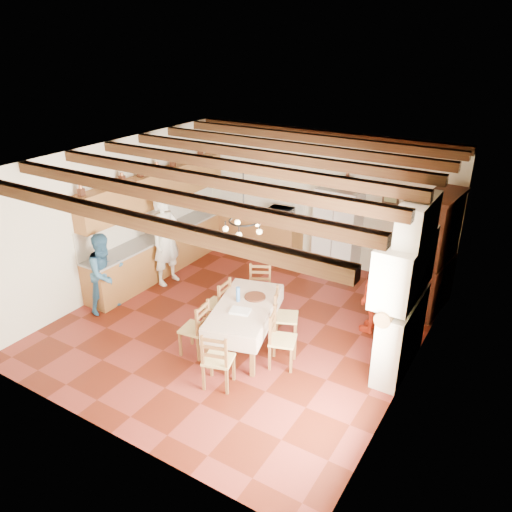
{
  "coord_description": "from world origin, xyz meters",
  "views": [
    {
      "loc": [
        4.3,
        -6.57,
        4.91
      ],
      "look_at": [
        0.1,
        0.3,
        1.25
      ],
      "focal_mm": 35.0,
      "sensor_mm": 36.0,
      "label": 1
    }
  ],
  "objects": [
    {
      "name": "floor",
      "position": [
        0.0,
        0.0,
        -0.01
      ],
      "size": [
        6.0,
        6.5,
        0.02
      ],
      "primitive_type": "cube",
      "color": "#4F170B",
      "rests_on": "ground"
    },
    {
      "name": "ceiling",
      "position": [
        0.0,
        0.0,
        3.01
      ],
      "size": [
        6.0,
        6.5,
        0.02
      ],
      "primitive_type": "cube",
      "color": "white",
      "rests_on": "ground"
    },
    {
      "name": "wall_back",
      "position": [
        0.0,
        3.26,
        1.5
      ],
      "size": [
        6.0,
        0.02,
        3.0
      ],
      "primitive_type": "cube",
      "color": "#EAE4C5",
      "rests_on": "ground"
    },
    {
      "name": "wall_front",
      "position": [
        0.0,
        -3.26,
        1.5
      ],
      "size": [
        6.0,
        0.02,
        3.0
      ],
      "primitive_type": "cube",
      "color": "#EAE4C5",
      "rests_on": "ground"
    },
    {
      "name": "wall_left",
      "position": [
        -3.01,
        0.0,
        1.5
      ],
      "size": [
        0.02,
        6.5,
        3.0
      ],
      "primitive_type": "cube",
      "color": "#EAE4C5",
      "rests_on": "ground"
    },
    {
      "name": "wall_right",
      "position": [
        3.01,
        0.0,
        1.5
      ],
      "size": [
        0.02,
        6.5,
        3.0
      ],
      "primitive_type": "cube",
      "color": "#EAE4C5",
      "rests_on": "ground"
    },
    {
      "name": "ceiling_beams",
      "position": [
        0.0,
        0.0,
        2.91
      ],
      "size": [
        6.0,
        6.3,
        0.16
      ],
      "primitive_type": null,
      "color": "#34190F",
      "rests_on": "ground"
    },
    {
      "name": "lower_cabinets_left",
      "position": [
        -2.7,
        1.05,
        0.43
      ],
      "size": [
        0.6,
        4.3,
        0.86
      ],
      "primitive_type": "cube",
      "color": "brown",
      "rests_on": "ground"
    },
    {
      "name": "lower_cabinets_back",
      "position": [
        -1.55,
        2.95,
        0.43
      ],
      "size": [
        2.3,
        0.6,
        0.86
      ],
      "primitive_type": "cube",
      "color": "brown",
      "rests_on": "ground"
    },
    {
      "name": "countertop_left",
      "position": [
        -2.7,
        1.05,
        0.88
      ],
      "size": [
        0.62,
        4.3,
        0.04
      ],
      "primitive_type": "cube",
      "color": "gray",
      "rests_on": "lower_cabinets_left"
    },
    {
      "name": "countertop_back",
      "position": [
        -1.55,
        2.95,
        0.88
      ],
      "size": [
        2.34,
        0.62,
        0.04
      ],
      "primitive_type": "cube",
      "color": "gray",
      "rests_on": "lower_cabinets_back"
    },
    {
      "name": "backsplash_left",
      "position": [
        -2.98,
        1.05,
        1.2
      ],
      "size": [
        0.03,
        4.3,
        0.6
      ],
      "primitive_type": "cube",
      "color": "white",
      "rests_on": "ground"
    },
    {
      "name": "backsplash_back",
      "position": [
        -1.55,
        3.23,
        1.2
      ],
      "size": [
        2.3,
        0.03,
        0.6
      ],
      "primitive_type": "cube",
      "color": "white",
      "rests_on": "ground"
    },
    {
      "name": "upper_cabinets",
      "position": [
        -2.83,
        1.05,
        1.85
      ],
      "size": [
        0.35,
        4.2,
        0.7
      ],
      "primitive_type": "cube",
      "color": "brown",
      "rests_on": "ground"
    },
    {
      "name": "fireplace",
      "position": [
        2.72,
        0.2,
        1.4
      ],
      "size": [
        0.56,
        1.6,
        2.8
      ],
      "primitive_type": null,
      "color": "beige",
      "rests_on": "ground"
    },
    {
      "name": "wall_picture",
      "position": [
        1.55,
        3.23,
        1.85
      ],
      "size": [
        0.34,
        0.03,
        0.42
      ],
      "primitive_type": "cube",
      "color": "#2F1F15",
      "rests_on": "ground"
    },
    {
      "name": "refrigerator",
      "position": [
        0.55,
        3.07,
        0.93
      ],
      "size": [
        0.96,
        0.8,
        1.87
      ],
      "primitive_type": "cube",
      "rotation": [
        0.0,
        0.0,
        -0.03
      ],
      "color": "silver",
      "rests_on": "floor"
    },
    {
      "name": "hutch",
      "position": [
        2.75,
        2.31,
        1.15
      ],
      "size": [
        0.65,
        1.31,
        2.3
      ],
      "primitive_type": null,
      "rotation": [
        0.0,
        0.0,
        -0.1
      ],
      "color": "#361B0E",
      "rests_on": "floor"
    },
    {
      "name": "dining_table",
      "position": [
        0.41,
        -0.57,
        0.69
      ],
      "size": [
        1.34,
        1.94,
        0.77
      ],
      "rotation": [
        0.0,
        0.0,
        0.27
      ],
      "color": "beige",
      "rests_on": "floor"
    },
    {
      "name": "chandelier",
      "position": [
        0.41,
        -0.57,
        2.25
      ],
      "size": [
        0.47,
        0.47,
        0.03
      ],
      "primitive_type": "torus",
      "color": "black",
      "rests_on": "ground"
    },
    {
      "name": "chair_left_near",
      "position": [
        -0.17,
        -1.2,
        0.48
      ],
      "size": [
        0.45,
        0.47,
        0.96
      ],
      "primitive_type": null,
      "rotation": [
        0.0,
        0.0,
        -1.45
      ],
      "color": "brown",
      "rests_on": "floor"
    },
    {
      "name": "chair_left_far",
      "position": [
        -0.32,
        -0.35,
        0.48
      ],
      "size": [
        0.42,
        0.44,
        0.96
      ],
      "primitive_type": null,
      "rotation": [
        0.0,
        0.0,
        -1.52
      ],
      "color": "brown",
      "rests_on": "floor"
    },
    {
      "name": "chair_right_near",
      "position": [
        1.22,
        -0.73,
        0.48
      ],
      "size": [
        0.51,
        0.52,
        0.96
      ],
      "primitive_type": null,
      "rotation": [
        0.0,
        0.0,
        1.89
      ],
      "color": "brown",
      "rests_on": "floor"
    },
    {
      "name": "chair_right_far",
      "position": [
        0.93,
        -0.09,
        0.48
      ],
      "size": [
        0.54,
        0.55,
        0.96
      ],
      "primitive_type": null,
      "rotation": [
        0.0,
        0.0,
        1.99
      ],
      "color": "brown",
      "rests_on": "floor"
    },
    {
      "name": "chair_end_near",
      "position": [
        0.65,
        -1.67,
        0.48
      ],
      "size": [
        0.52,
        0.5,
        0.96
      ],
      "primitive_type": null,
      "rotation": [
        0.0,
        0.0,
        3.43
      ],
      "color": "brown",
      "rests_on": "floor"
    },
    {
      "name": "chair_end_far",
      "position": [
        0.09,
        0.45,
        0.48
      ],
      "size": [
        0.56,
        0.55,
        0.96
      ],
      "primitive_type": null,
      "rotation": [
        0.0,
        0.0,
        0.48
      ],
      "color": "brown",
      "rests_on": "floor"
    },
    {
      "name": "person_man",
      "position": [
        -2.23,
        0.55,
        0.97
      ],
      "size": [
        0.53,
        0.75,
        1.93
      ],
      "primitive_type": "imported",
      "rotation": [
        0.0,
        0.0,
        1.47
      ],
      "color": "white",
      "rests_on": "floor"
    },
    {
      "name": "person_woman_blue",
      "position": [
        -2.44,
        -0.93,
        0.78
      ],
      "size": [
        0.67,
        0.81,
        1.56
      ],
      "primitive_type": "imported",
      "rotation": [
        0.0,
        0.0,
        1.47
      ],
      "color": "#316187",
      "rests_on": "floor"
    },
    {
      "name": "person_woman_red",
      "position": [
        2.1,
        1.0,
        0.75
      ],
      "size": [
        0.5,
        0.93,
        1.51
      ],
      "primitive_type": "imported",
      "rotation": [
        0.0,
        0.0,
        -1.72
      ],
      "color": "red",
      "rests_on": "floor"
    },
    {
      "name": "microwave",
      "position": [
        -0.85,
        2.95,
        1.05
      ],
      "size": [
        0.57,
        0.4,
        0.3
      ],
      "primitive_type": "imported",
      "rotation": [
        0.0,
        0.0,
        0.06
      ],
      "color": "silver",
      "rests_on": "countertop_back"
    },
    {
      "name": "fridge_vase",
      "position": [
        0.64,
        3.07,
        2.03
      ],
      "size": [
        0.37,
        0.37,
        0.34
      ],
      "primitive_type": "imported",
      "rotation": [
        0.0,
        0.0,
        -0.14
      ],
      "color": "#361B0E",
      "rests_on": "refrigerator"
    }
  ]
}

